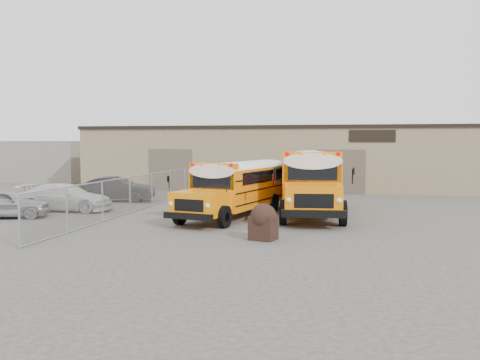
% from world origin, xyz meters
% --- Properties ---
extents(ground, '(120.00, 120.00, 0.00)m').
position_xyz_m(ground, '(0.00, 0.00, 0.00)').
color(ground, '#413E3C').
rests_on(ground, ground).
extents(warehouse, '(30.20, 10.20, 4.67)m').
position_xyz_m(warehouse, '(-0.00, 19.99, 2.37)').
color(warehouse, '#9A875F').
rests_on(warehouse, ground).
extents(chainlink_fence, '(0.07, 18.07, 1.81)m').
position_xyz_m(chainlink_fence, '(-6.00, 3.00, 0.90)').
color(chainlink_fence, '#95989D').
rests_on(chainlink_fence, ground).
extents(distant_building_left, '(8.00, 6.00, 3.60)m').
position_xyz_m(distant_building_left, '(-22.00, 22.00, 1.80)').
color(distant_building_left, gray).
rests_on(distant_building_left, ground).
extents(school_bus_left, '(4.12, 9.20, 2.62)m').
position_xyz_m(school_bus_left, '(0.61, 8.62, 1.51)').
color(school_bus_left, orange).
rests_on(school_bus_left, ground).
extents(school_bus_right, '(3.56, 10.75, 3.09)m').
position_xyz_m(school_bus_right, '(2.04, 11.61, 1.79)').
color(school_bus_right, orange).
rests_on(school_bus_right, ground).
extents(tarp_bundle, '(1.04, 0.98, 1.30)m').
position_xyz_m(tarp_bundle, '(1.52, -2.80, 0.67)').
color(tarp_bundle, black).
rests_on(tarp_bundle, ground).
extents(car_silver, '(4.26, 2.81, 1.35)m').
position_xyz_m(car_silver, '(-10.97, 0.33, 0.67)').
color(car_silver, '#A5A5A9').
rests_on(car_silver, ground).
extents(car_white, '(4.79, 2.06, 1.37)m').
position_xyz_m(car_white, '(-9.55, 3.20, 0.69)').
color(car_white, silver).
rests_on(car_white, ground).
extents(car_dark, '(4.59, 2.29, 1.44)m').
position_xyz_m(car_dark, '(-8.91, 7.83, 0.72)').
color(car_dark, black).
rests_on(car_dark, ground).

